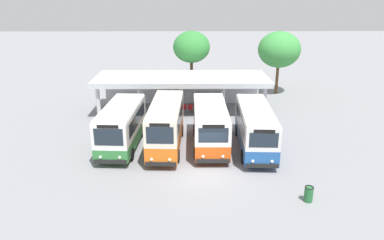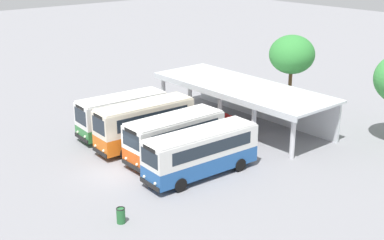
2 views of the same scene
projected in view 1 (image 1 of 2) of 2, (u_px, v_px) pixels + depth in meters
ground_plane at (206, 174)px, 23.23m from camera, size 180.00×180.00×0.00m
city_bus_nearest_orange at (122, 125)px, 26.71m from camera, size 2.73×7.37×3.18m
city_bus_second_in_row at (166, 124)px, 26.56m from camera, size 2.45×7.78×3.42m
city_bus_middle_cream at (210, 124)px, 26.86m from camera, size 2.49×7.38×3.15m
city_bus_fourth_amber at (255, 126)px, 26.56m from camera, size 2.59×8.18×3.08m
terminal_canopy at (182, 83)px, 35.43m from camera, size 16.27×5.87×3.40m
waiting_chair_end_by_column at (172, 108)px, 34.79m from camera, size 0.46×0.46×0.86m
waiting_chair_second_from_end at (178, 108)px, 34.70m from camera, size 0.46×0.46×0.86m
waiting_chair_middle_seat at (184, 108)px, 34.76m from camera, size 0.46×0.46×0.86m
waiting_chair_fourth_seat at (190, 108)px, 34.70m from camera, size 0.46×0.46×0.86m
waiting_chair_fifth_seat at (196, 108)px, 34.71m from camera, size 0.46×0.46×0.86m
waiting_chair_far_end_seat at (203, 108)px, 34.78m from camera, size 0.46×0.46×0.86m
roadside_tree_behind_canopy at (192, 47)px, 38.70m from camera, size 3.91×3.91×7.11m
roadside_tree_east_of_canopy at (279, 50)px, 40.23m from camera, size 4.65×4.65×6.94m
litter_bin_apron at (309, 194)px, 20.08m from camera, size 0.49×0.49×0.90m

